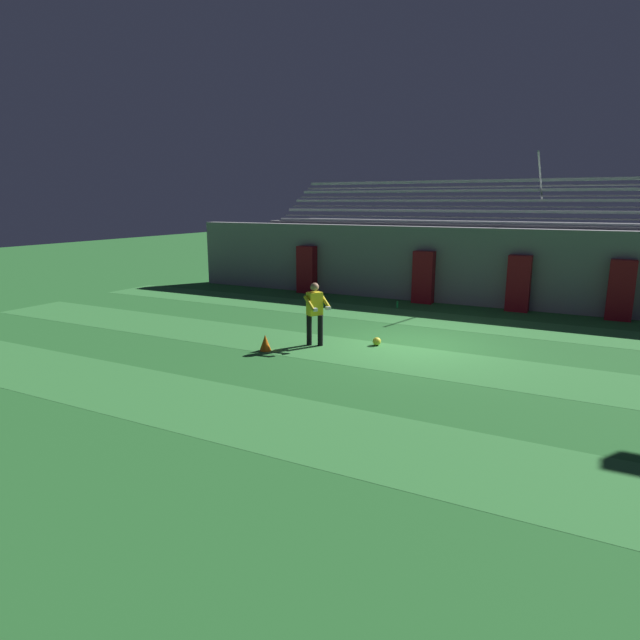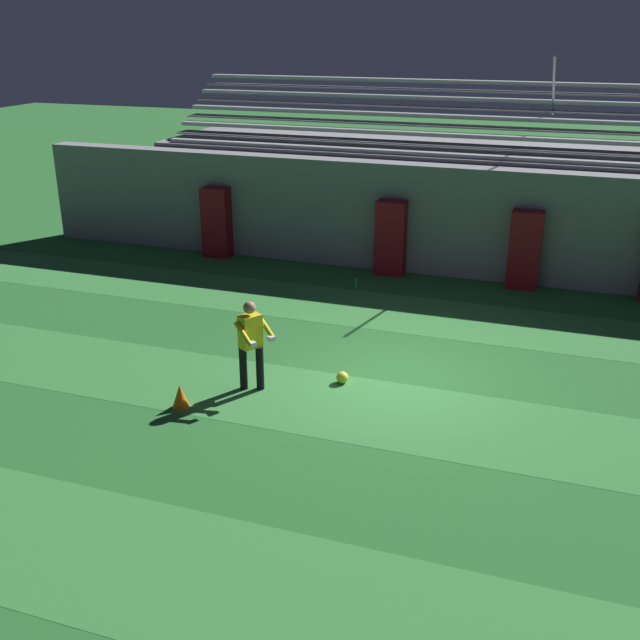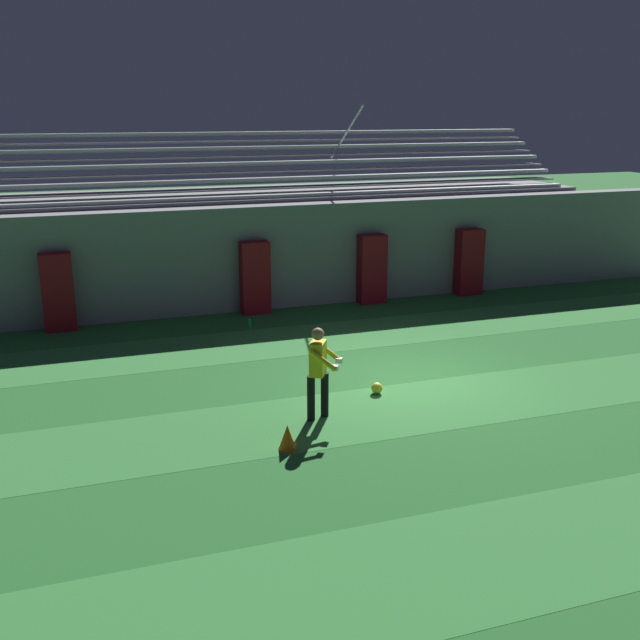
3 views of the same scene
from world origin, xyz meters
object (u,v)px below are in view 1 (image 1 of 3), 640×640
padding_pillar_gate_left (423,277)px  goalkeeper (315,310)px  padding_pillar_far_right (621,290)px  padding_pillar_gate_right (519,284)px  traffic_cone (265,343)px  water_bottle (397,305)px  padding_pillar_far_left (307,270)px  soccer_ball (377,341)px

padding_pillar_gate_left → goalkeeper: bearing=-95.5°
padding_pillar_far_right → padding_pillar_gate_right: bearing=180.0°
traffic_cone → water_bottle: traffic_cone is taller
traffic_cone → padding_pillar_far_left: bearing=112.2°
padding_pillar_gate_left → water_bottle: (-0.51, -1.36, -0.85)m
padding_pillar_gate_left → traffic_cone: 8.45m
goalkeeper → traffic_cone: 1.55m
padding_pillar_far_left → goalkeeper: bearing=-59.5°
goalkeeper → water_bottle: (0.19, 5.88, -0.83)m
padding_pillar_gate_right → padding_pillar_far_left: size_ratio=1.00×
padding_pillar_gate_left → padding_pillar_gate_right: 3.35m
padding_pillar_far_right → water_bottle: bearing=-168.9°
padding_pillar_gate_left → traffic_cone: padding_pillar_gate_left is taller
padding_pillar_gate_left → goalkeeper: 7.27m
padding_pillar_far_left → padding_pillar_gate_left: bearing=0.0°
goalkeeper → soccer_ball: 1.83m
padding_pillar_far_left → goalkeeper: 8.40m
goalkeeper → water_bottle: goalkeeper is taller
padding_pillar_far_left → padding_pillar_far_right: size_ratio=1.00×
soccer_ball → water_bottle: size_ratio=0.92×
padding_pillar_gate_left → padding_pillar_far_left: (-4.96, 0.00, 0.00)m
padding_pillar_gate_left → soccer_ball: (0.74, -6.48, -0.86)m
padding_pillar_gate_right → soccer_ball: 7.04m
padding_pillar_far_left → soccer_ball: (5.70, -6.48, -0.86)m
padding_pillar_far_right → water_bottle: (-6.94, -1.36, -0.85)m
padding_pillar_gate_right → water_bottle: size_ratio=8.04×
padding_pillar_far_left → goalkeeper: padding_pillar_far_left is taller
padding_pillar_gate_right → padding_pillar_far_left: bearing=180.0°
padding_pillar_far_right → padding_pillar_gate_left: bearing=180.0°
padding_pillar_gate_left → padding_pillar_gate_right: (3.35, 0.00, 0.00)m
padding_pillar_far_right → goalkeeper: padding_pillar_far_right is taller
padding_pillar_far_right → soccer_ball: padding_pillar_far_right is taller
water_bottle → soccer_ball: bearing=-76.3°
padding_pillar_gate_left → water_bottle: 1.68m
soccer_ball → water_bottle: water_bottle is taller
soccer_ball → padding_pillar_far_right: bearing=48.7°
padding_pillar_gate_right → traffic_cone: size_ratio=4.60×
soccer_ball → traffic_cone: traffic_cone is taller
padding_pillar_gate_right → traffic_cone: padding_pillar_gate_right is taller
padding_pillar_gate_right → soccer_ball: size_ratio=8.77×
padding_pillar_gate_right → padding_pillar_far_right: (3.07, 0.00, 0.00)m
padding_pillar_far_left → padding_pillar_gate_right: bearing=0.0°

